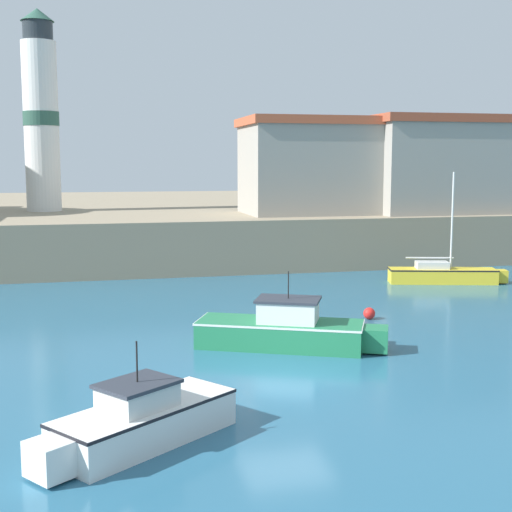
{
  "coord_description": "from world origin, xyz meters",
  "views": [
    {
      "loc": [
        -5.16,
        -18.43,
        6.11
      ],
      "look_at": [
        1.94,
        11.87,
        2.0
      ],
      "focal_mm": 50.0,
      "sensor_mm": 36.0,
      "label": 1
    }
  ],
  "objects_px": {
    "mooring_buoy": "(369,313)",
    "harbor_shed_far_end": "(308,166)",
    "motorboat_green_1": "(286,330)",
    "motorboat_white_2": "(140,420)",
    "harbor_shed_near_wharf": "(436,164)",
    "sailboat_yellow_3": "(444,274)",
    "lighthouse": "(41,114)"
  },
  "relations": [
    {
      "from": "sailboat_yellow_3",
      "to": "harbor_shed_near_wharf",
      "type": "bearing_deg",
      "value": 66.1
    },
    {
      "from": "harbor_shed_near_wharf",
      "to": "lighthouse",
      "type": "bearing_deg",
      "value": 163.33
    },
    {
      "from": "mooring_buoy",
      "to": "sailboat_yellow_3",
      "type": "bearing_deg",
      "value": 45.52
    },
    {
      "from": "motorboat_green_1",
      "to": "mooring_buoy",
      "type": "distance_m",
      "value": 5.5
    },
    {
      "from": "sailboat_yellow_3",
      "to": "harbor_shed_far_end",
      "type": "height_order",
      "value": "harbor_shed_far_end"
    },
    {
      "from": "harbor_shed_near_wharf",
      "to": "sailboat_yellow_3",
      "type": "bearing_deg",
      "value": -113.9
    },
    {
      "from": "motorboat_green_1",
      "to": "sailboat_yellow_3",
      "type": "xyz_separation_m",
      "value": [
        11.23,
        10.41,
        -0.14
      ]
    },
    {
      "from": "sailboat_yellow_3",
      "to": "harbor_shed_near_wharf",
      "type": "distance_m",
      "value": 10.67
    },
    {
      "from": "mooring_buoy",
      "to": "lighthouse",
      "type": "relative_size",
      "value": 0.04
    },
    {
      "from": "mooring_buoy",
      "to": "harbor_shed_far_end",
      "type": "xyz_separation_m",
      "value": [
        2.6,
        16.56,
        5.67
      ]
    },
    {
      "from": "sailboat_yellow_3",
      "to": "mooring_buoy",
      "type": "relative_size",
      "value": 12.85
    },
    {
      "from": "sailboat_yellow_3",
      "to": "mooring_buoy",
      "type": "height_order",
      "value": "sailboat_yellow_3"
    },
    {
      "from": "mooring_buoy",
      "to": "harbor_shed_far_end",
      "type": "distance_m",
      "value": 17.69
    },
    {
      "from": "motorboat_green_1",
      "to": "harbor_shed_near_wharf",
      "type": "height_order",
      "value": "harbor_shed_near_wharf"
    },
    {
      "from": "harbor_shed_near_wharf",
      "to": "harbor_shed_far_end",
      "type": "distance_m",
      "value": 8.09
    },
    {
      "from": "sailboat_yellow_3",
      "to": "mooring_buoy",
      "type": "xyz_separation_m",
      "value": [
        -6.9,
        -7.03,
        -0.23
      ]
    },
    {
      "from": "motorboat_green_1",
      "to": "sailboat_yellow_3",
      "type": "relative_size",
      "value": 1.05
    },
    {
      "from": "harbor_shed_near_wharf",
      "to": "motorboat_green_1",
      "type": "bearing_deg",
      "value": -128.51
    },
    {
      "from": "mooring_buoy",
      "to": "harbor_shed_near_wharf",
      "type": "distance_m",
      "value": 19.54
    },
    {
      "from": "motorboat_green_1",
      "to": "motorboat_white_2",
      "type": "distance_m",
      "value": 8.92
    },
    {
      "from": "motorboat_white_2",
      "to": "harbor_shed_near_wharf",
      "type": "height_order",
      "value": "harbor_shed_near_wharf"
    },
    {
      "from": "mooring_buoy",
      "to": "harbor_shed_far_end",
      "type": "bearing_deg",
      "value": 81.06
    },
    {
      "from": "motorboat_white_2",
      "to": "harbor_shed_near_wharf",
      "type": "relative_size",
      "value": 0.53
    },
    {
      "from": "harbor_shed_far_end",
      "to": "sailboat_yellow_3",
      "type": "bearing_deg",
      "value": -65.73
    },
    {
      "from": "lighthouse",
      "to": "harbor_shed_far_end",
      "type": "xyz_separation_m",
      "value": [
        16.0,
        -6.01,
        -3.23
      ]
    },
    {
      "from": "lighthouse",
      "to": "harbor_shed_far_end",
      "type": "height_order",
      "value": "lighthouse"
    },
    {
      "from": "motorboat_white_2",
      "to": "lighthouse",
      "type": "bearing_deg",
      "value": 96.49
    },
    {
      "from": "motorboat_green_1",
      "to": "harbor_shed_near_wharf",
      "type": "bearing_deg",
      "value": 51.49
    },
    {
      "from": "motorboat_green_1",
      "to": "mooring_buoy",
      "type": "xyz_separation_m",
      "value": [
        4.32,
        3.38,
        -0.37
      ]
    },
    {
      "from": "sailboat_yellow_3",
      "to": "motorboat_green_1",
      "type": "bearing_deg",
      "value": -137.17
    },
    {
      "from": "lighthouse",
      "to": "motorboat_green_1",
      "type": "bearing_deg",
      "value": -70.73
    },
    {
      "from": "sailboat_yellow_3",
      "to": "harbor_shed_far_end",
      "type": "relative_size",
      "value": 0.74
    }
  ]
}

